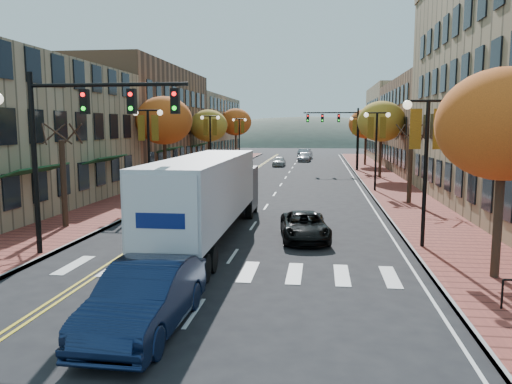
% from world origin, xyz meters
% --- Properties ---
extents(ground, '(200.00, 200.00, 0.00)m').
position_xyz_m(ground, '(0.00, 0.00, 0.00)').
color(ground, black).
rests_on(ground, ground).
extents(sidewalk_left, '(4.00, 85.00, 0.15)m').
position_xyz_m(sidewalk_left, '(-9.00, 32.50, 0.07)').
color(sidewalk_left, brown).
rests_on(sidewalk_left, ground).
extents(sidewalk_right, '(4.00, 85.00, 0.15)m').
position_xyz_m(sidewalk_right, '(9.00, 32.50, 0.07)').
color(sidewalk_right, brown).
rests_on(sidewalk_right, ground).
extents(building_left_mid, '(12.00, 24.00, 11.00)m').
position_xyz_m(building_left_mid, '(-17.00, 36.00, 5.50)').
color(building_left_mid, brown).
rests_on(building_left_mid, ground).
extents(building_left_far, '(12.00, 26.00, 9.50)m').
position_xyz_m(building_left_far, '(-17.00, 61.00, 4.75)').
color(building_left_far, '#9E8966').
rests_on(building_left_far, ground).
extents(building_right_mid, '(15.00, 24.00, 10.00)m').
position_xyz_m(building_right_mid, '(18.50, 42.00, 5.00)').
color(building_right_mid, brown).
rests_on(building_right_mid, ground).
extents(building_right_far, '(15.00, 20.00, 11.00)m').
position_xyz_m(building_right_far, '(18.50, 64.00, 5.50)').
color(building_right_far, '#9E8966').
rests_on(building_right_far, ground).
extents(tree_left_a, '(0.28, 0.28, 4.20)m').
position_xyz_m(tree_left_a, '(-9.00, 8.00, 2.25)').
color(tree_left_a, '#382619').
rests_on(tree_left_a, sidewalk_left).
extents(tree_left_b, '(4.48, 4.48, 7.21)m').
position_xyz_m(tree_left_b, '(-9.00, 24.00, 5.45)').
color(tree_left_b, '#382619').
rests_on(tree_left_b, sidewalk_left).
extents(tree_left_c, '(4.16, 4.16, 6.69)m').
position_xyz_m(tree_left_c, '(-9.00, 40.00, 5.05)').
color(tree_left_c, '#382619').
rests_on(tree_left_c, sidewalk_left).
extents(tree_left_d, '(4.61, 4.61, 7.42)m').
position_xyz_m(tree_left_d, '(-9.00, 58.00, 5.60)').
color(tree_left_d, '#382619').
rests_on(tree_left_d, sidewalk_left).
extents(tree_right_a, '(4.16, 4.16, 6.69)m').
position_xyz_m(tree_right_a, '(9.00, 2.00, 5.05)').
color(tree_right_a, '#382619').
rests_on(tree_right_a, sidewalk_right).
extents(tree_right_b, '(0.28, 0.28, 4.20)m').
position_xyz_m(tree_right_b, '(9.00, 18.00, 2.25)').
color(tree_right_b, '#382619').
rests_on(tree_right_b, sidewalk_right).
extents(tree_right_c, '(4.48, 4.48, 7.21)m').
position_xyz_m(tree_right_c, '(9.00, 34.00, 5.45)').
color(tree_right_c, '#382619').
rests_on(tree_right_c, sidewalk_right).
extents(tree_right_d, '(4.35, 4.35, 7.00)m').
position_xyz_m(tree_right_d, '(9.00, 50.00, 5.29)').
color(tree_right_d, '#382619').
rests_on(tree_right_d, sidewalk_right).
extents(lamp_left_b, '(1.96, 0.36, 6.05)m').
position_xyz_m(lamp_left_b, '(-7.50, 16.00, 4.29)').
color(lamp_left_b, black).
rests_on(lamp_left_b, ground).
extents(lamp_left_c, '(1.96, 0.36, 6.05)m').
position_xyz_m(lamp_left_c, '(-7.50, 34.00, 4.29)').
color(lamp_left_c, black).
rests_on(lamp_left_c, ground).
extents(lamp_left_d, '(1.96, 0.36, 6.05)m').
position_xyz_m(lamp_left_d, '(-7.50, 52.00, 4.29)').
color(lamp_left_d, black).
rests_on(lamp_left_d, ground).
extents(lamp_right_a, '(1.96, 0.36, 6.05)m').
position_xyz_m(lamp_right_a, '(7.50, 6.00, 4.29)').
color(lamp_right_a, black).
rests_on(lamp_right_a, ground).
extents(lamp_right_b, '(1.96, 0.36, 6.05)m').
position_xyz_m(lamp_right_b, '(7.50, 24.00, 4.29)').
color(lamp_right_b, black).
rests_on(lamp_right_b, ground).
extents(lamp_right_c, '(1.96, 0.36, 6.05)m').
position_xyz_m(lamp_right_c, '(7.50, 42.00, 4.29)').
color(lamp_right_c, black).
rests_on(lamp_right_c, ground).
extents(traffic_mast_near, '(6.10, 0.35, 7.00)m').
position_xyz_m(traffic_mast_near, '(-5.48, 3.00, 4.92)').
color(traffic_mast_near, black).
rests_on(traffic_mast_near, ground).
extents(traffic_mast_far, '(6.10, 0.34, 7.00)m').
position_xyz_m(traffic_mast_far, '(5.48, 42.00, 4.92)').
color(traffic_mast_far, black).
rests_on(traffic_mast_far, ground).
extents(semi_truck, '(2.54, 14.99, 3.74)m').
position_xyz_m(semi_truck, '(-1.40, 6.70, 2.19)').
color(semi_truck, black).
rests_on(semi_truck, ground).
extents(navy_sedan, '(1.89, 5.16, 1.69)m').
position_xyz_m(navy_sedan, '(-0.90, -3.28, 0.84)').
color(navy_sedan, '#0D1A37').
rests_on(navy_sedan, ground).
extents(black_suv, '(2.51, 4.59, 1.22)m').
position_xyz_m(black_suv, '(2.67, 7.22, 0.61)').
color(black_suv, black).
rests_on(black_suv, ground).
extents(car_far_white, '(1.56, 3.76, 1.27)m').
position_xyz_m(car_far_white, '(-1.80, 47.97, 0.64)').
color(car_far_white, silver).
rests_on(car_far_white, ground).
extents(car_far_silver, '(1.94, 4.33, 1.23)m').
position_xyz_m(car_far_silver, '(1.09, 56.87, 0.62)').
color(car_far_silver, '#9B9AA1').
rests_on(car_far_silver, ground).
extents(car_far_oncoming, '(2.26, 4.95, 1.57)m').
position_xyz_m(car_far_oncoming, '(1.02, 63.13, 0.79)').
color(car_far_oncoming, '#95959C').
rests_on(car_far_oncoming, ground).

